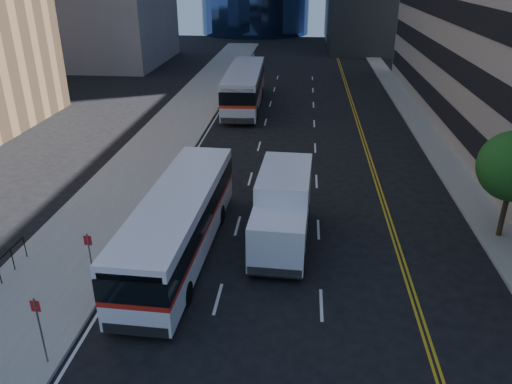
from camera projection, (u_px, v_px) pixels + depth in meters
ground at (308, 340)px, 17.26m from camera, size 160.00×160.00×0.00m
sidewalk_west at (179, 123)px, 40.78m from camera, size 5.00×90.00×0.15m
sidewalk_east at (423, 129)px, 39.10m from camera, size 2.00×90.00×0.15m
bus_front at (180, 222)px, 21.69m from camera, size 2.97×11.78×3.02m
bus_rear at (244, 86)px, 44.81m from camera, size 3.28×13.34×3.42m
box_truck at (283, 208)px, 22.73m from camera, size 2.61×6.87×3.24m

